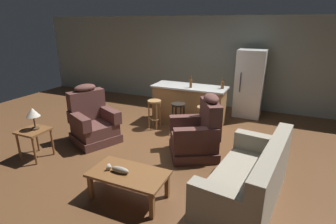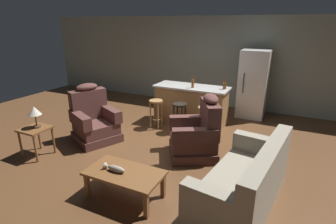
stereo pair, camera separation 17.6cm
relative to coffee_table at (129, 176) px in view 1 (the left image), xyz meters
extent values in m
plane|color=brown|center=(-0.23, 1.84, -0.36)|extent=(12.00, 12.00, 0.00)
cube|color=#939E93|center=(-0.23, 4.96, 0.94)|extent=(12.00, 0.05, 2.60)
cube|color=brown|center=(0.00, 0.00, 0.04)|extent=(1.10, 0.60, 0.04)
cube|color=brown|center=(-0.49, -0.24, -0.17)|extent=(0.06, 0.06, 0.38)
cube|color=brown|center=(0.49, -0.24, -0.17)|extent=(0.06, 0.06, 0.38)
cube|color=brown|center=(-0.49, 0.24, -0.17)|extent=(0.06, 0.06, 0.38)
cube|color=brown|center=(0.49, 0.24, -0.17)|extent=(0.06, 0.06, 0.38)
cube|color=#4C3823|center=(-0.10, -0.05, 0.06)|extent=(0.22, 0.07, 0.01)
ellipsoid|color=#9E937F|center=(-0.10, -0.05, 0.10)|extent=(0.28, 0.09, 0.09)
cone|color=#9E937F|center=(-0.27, -0.05, 0.10)|extent=(0.06, 0.10, 0.10)
cube|color=#9E937F|center=(1.51, 0.58, -0.26)|extent=(1.09, 2.00, 0.20)
cube|color=#9E937F|center=(1.51, 0.58, -0.05)|extent=(1.09, 2.00, 0.22)
cube|color=#9E937F|center=(1.83, 0.54, 0.32)|extent=(0.46, 1.91, 0.52)
cube|color=#9E937F|center=(1.40, -0.26, 0.20)|extent=(0.86, 0.31, 0.28)
cube|color=#9E937F|center=(1.63, 1.42, 0.20)|extent=(0.86, 0.31, 0.28)
cube|color=brown|center=(-1.67, 1.34, -0.27)|extent=(1.12, 1.12, 0.18)
cube|color=brown|center=(-1.67, 1.34, -0.06)|extent=(1.05, 1.03, 0.24)
cube|color=brown|center=(-1.94, 1.47, 0.38)|extent=(0.54, 0.79, 0.64)
ellipsoid|color=brown|center=(-1.94, 1.47, 0.76)|extent=(0.44, 0.53, 0.16)
cube|color=brown|center=(-1.51, 1.63, 0.19)|extent=(0.80, 0.51, 0.26)
cube|color=brown|center=(-1.80, 1.04, 0.19)|extent=(0.80, 0.51, 0.26)
cube|color=brown|center=(0.42, 1.62, -0.27)|extent=(1.14, 1.14, 0.18)
cube|color=brown|center=(0.42, 1.62, -0.06)|extent=(1.07, 1.05, 0.24)
cube|color=brown|center=(0.68, 1.76, 0.38)|extent=(0.58, 0.78, 0.64)
ellipsoid|color=brown|center=(0.68, 1.76, 0.76)|extent=(0.46, 0.53, 0.16)
cube|color=brown|center=(0.56, 1.32, 0.19)|extent=(0.78, 0.55, 0.26)
cube|color=brown|center=(0.24, 1.90, 0.19)|extent=(0.78, 0.55, 0.26)
cube|color=brown|center=(-2.23, 0.34, 0.18)|extent=(0.48, 0.48, 0.04)
cylinder|color=brown|center=(-2.43, 0.14, -0.10)|extent=(0.04, 0.04, 0.52)
cylinder|color=brown|center=(-2.03, 0.14, -0.10)|extent=(0.04, 0.04, 0.52)
cylinder|color=brown|center=(-2.43, 0.54, -0.10)|extent=(0.04, 0.04, 0.52)
cylinder|color=brown|center=(-2.03, 0.54, -0.10)|extent=(0.04, 0.04, 0.52)
cylinder|color=#4C3823|center=(-2.22, 0.37, 0.21)|extent=(0.14, 0.14, 0.03)
cylinder|color=#4C3823|center=(-2.22, 0.37, 0.34)|extent=(0.02, 0.02, 0.22)
cone|color=beige|center=(-2.22, 0.37, 0.53)|extent=(0.24, 0.24, 0.16)
cube|color=#9E7042|center=(-0.23, 3.19, 0.09)|extent=(1.71, 0.63, 0.91)
cube|color=silver|center=(-0.23, 3.19, 0.57)|extent=(1.80, 0.70, 0.04)
cylinder|color=#A87A47|center=(-0.87, 2.56, 0.30)|extent=(0.32, 0.32, 0.04)
torus|color=#A87A47|center=(-0.87, 2.56, -0.14)|extent=(0.23, 0.23, 0.02)
cylinder|color=#A87A47|center=(-0.97, 2.46, -0.04)|extent=(0.04, 0.04, 0.64)
cylinder|color=#A87A47|center=(-0.77, 2.46, -0.04)|extent=(0.04, 0.04, 0.64)
cylinder|color=#A87A47|center=(-0.97, 2.66, -0.04)|extent=(0.04, 0.04, 0.64)
cylinder|color=#A87A47|center=(-0.77, 2.66, -0.04)|extent=(0.04, 0.04, 0.64)
cylinder|color=black|center=(-0.27, 2.56, 0.30)|extent=(0.32, 0.32, 0.04)
torus|color=black|center=(-0.27, 2.56, -0.14)|extent=(0.23, 0.23, 0.02)
cylinder|color=black|center=(-0.37, 2.46, -0.04)|extent=(0.04, 0.04, 0.64)
cylinder|color=black|center=(-0.17, 2.46, -0.04)|extent=(0.04, 0.04, 0.64)
cylinder|color=black|center=(-0.37, 2.66, -0.04)|extent=(0.04, 0.04, 0.64)
cylinder|color=black|center=(-0.17, 2.66, -0.04)|extent=(0.04, 0.04, 0.64)
cylinder|color=#A87A47|center=(0.34, 2.56, 0.30)|extent=(0.32, 0.32, 0.04)
torus|color=#A87A47|center=(0.34, 2.56, -0.14)|extent=(0.23, 0.23, 0.02)
cylinder|color=#A87A47|center=(0.24, 2.46, -0.04)|extent=(0.04, 0.04, 0.64)
cylinder|color=#A87A47|center=(0.44, 2.46, -0.04)|extent=(0.04, 0.04, 0.64)
cylinder|color=#A87A47|center=(0.24, 2.66, -0.04)|extent=(0.04, 0.04, 0.64)
cylinder|color=#A87A47|center=(0.44, 2.66, -0.04)|extent=(0.04, 0.04, 0.64)
cube|color=white|center=(1.03, 4.39, 0.52)|extent=(0.70, 0.66, 1.76)
cylinder|color=#333338|center=(0.84, 4.04, 0.60)|extent=(0.02, 0.02, 0.50)
cylinder|color=brown|center=(0.55, 3.27, 0.67)|extent=(0.07, 0.07, 0.16)
cylinder|color=brown|center=(0.55, 3.27, 0.78)|extent=(0.03, 0.03, 0.07)
cylinder|color=brown|center=(-0.15, 3.05, 0.69)|extent=(0.06, 0.06, 0.20)
cylinder|color=brown|center=(-0.15, 3.05, 0.83)|extent=(0.02, 0.02, 0.08)
camera|label=1|loc=(1.80, -2.70, 2.06)|focal=28.00mm
camera|label=2|loc=(1.96, -2.62, 2.06)|focal=28.00mm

